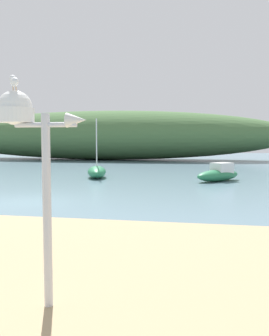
# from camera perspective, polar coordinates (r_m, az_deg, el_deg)

# --- Properties ---
(ground_plane) EXTENTS (120.00, 120.00, 0.00)m
(ground_plane) POSITION_cam_1_polar(r_m,az_deg,el_deg) (15.92, -16.68, -5.05)
(ground_plane) COLOR slate
(distant_hill) EXTENTS (47.98, 10.07, 6.26)m
(distant_hill) POSITION_cam_1_polar(r_m,az_deg,el_deg) (48.01, -5.15, 5.06)
(distant_hill) COLOR #476B3D
(distant_hill) RESTS_ON ground
(mast_structure) EXTENTS (1.29, 0.52, 3.05)m
(mast_structure) POSITION_cam_1_polar(r_m,az_deg,el_deg) (5.37, -16.65, 5.80)
(mast_structure) COLOR silver
(mast_structure) RESTS_ON beach_sand
(seagull_on_radar) EXTENTS (0.25, 0.27, 0.22)m
(seagull_on_radar) POSITION_cam_1_polar(r_m,az_deg,el_deg) (5.51, -18.12, 12.66)
(seagull_on_radar) COLOR orange
(seagull_on_radar) RESTS_ON mast_structure
(sailboat_centre_water) EXTENTS (2.13, 3.62, 3.97)m
(sailboat_centre_water) POSITION_cam_1_polar(r_m,az_deg,el_deg) (24.97, -5.86, -0.57)
(sailboat_centre_water) COLOR #287A4C
(sailboat_centre_water) RESTS_ON ground
(motorboat_off_point) EXTENTS (3.22, 3.39, 1.13)m
(motorboat_off_point) POSITION_cam_1_polar(r_m,az_deg,el_deg) (23.37, 12.92, -0.89)
(motorboat_off_point) COLOR #287A4C
(motorboat_off_point) RESTS_ON ground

